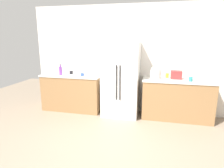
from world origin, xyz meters
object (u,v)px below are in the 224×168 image
cup_a (71,72)px  cup_b (82,75)px  toaster (176,75)px  bottle_a (61,70)px  cup_c (191,79)px  refrigerator (121,80)px  cup_d (167,76)px  bowl_a (84,73)px  rice_cooker (155,73)px

cup_a → cup_b: 0.43m
toaster → cup_a: (-2.58, 0.03, -0.05)m
bottle_a → cup_c: (3.08, -0.05, -0.06)m
refrigerator → cup_d: (1.06, 0.21, 0.11)m
cup_b → cup_c: 2.49m
toaster → cup_a: toaster is taller
cup_a → cup_b: bearing=-27.7°
refrigerator → bottle_a: bearing=-178.6°
refrigerator → cup_b: bearing=-176.1°
toaster → cup_c: bearing=-33.7°
cup_a → bowl_a: (0.34, 0.00, -0.01)m
bottle_a → toaster: bearing=3.0°
cup_c → bowl_a: bearing=175.0°
rice_cooker → bowl_a: 1.79m
refrigerator → toaster: (1.25, 0.11, 0.15)m
bottle_a → bowl_a: bearing=17.7°
bottle_a → cup_d: bottle_a is taller
cup_d → bowl_a: size_ratio=0.53×
bowl_a → toaster: bearing=-0.8°
toaster → cup_d: 0.22m
bowl_a → cup_c: bearing=-5.0°
bottle_a → cup_b: 0.59m
rice_cooker → cup_a: (-2.12, 0.12, -0.09)m
cup_a → bowl_a: bearing=0.4°
cup_d → bottle_a: bearing=-174.6°
rice_cooker → bowl_a: size_ratio=1.50×
cup_c → refrigerator: bearing=176.9°
cup_b → bowl_a: bearing=101.1°
cup_b → bowl_a: cup_b is taller
cup_b → bottle_a: bearing=177.4°
rice_cooker → cup_d: size_ratio=2.86×
toaster → bottle_a: bearing=-177.0°
toaster → cup_c: (0.29, -0.19, -0.05)m
bottle_a → cup_a: bottle_a is taller
refrigerator → cup_b: size_ratio=19.49×
rice_cooker → bottle_a: size_ratio=1.08×
toaster → cup_a: bearing=179.4°
rice_cooker → bowl_a: bearing=176.1°
rice_cooker → cup_b: size_ratio=3.26×
refrigerator → cup_b: (-0.95, -0.07, 0.09)m
cup_b → cup_d: bearing=7.7°
refrigerator → toaster: refrigerator is taller
rice_cooker → cup_b: 1.75m
cup_d → cup_c: bearing=-31.3°
toaster → cup_b: (-2.20, -0.17, -0.06)m
rice_cooker → cup_d: bearing=35.6°
rice_cooker → cup_a: rice_cooker is taller
bottle_a → cup_d: (2.60, 0.25, -0.06)m
refrigerator → toaster: bearing=4.9°
refrigerator → bowl_a: refrigerator is taller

